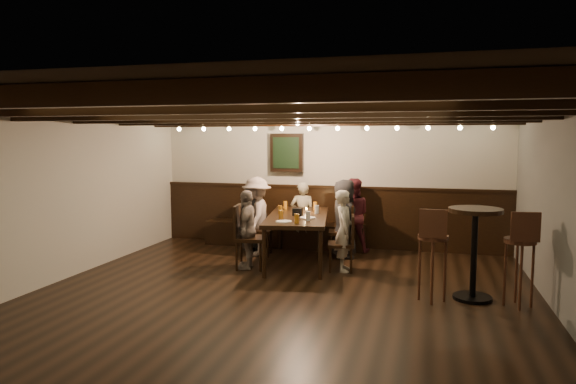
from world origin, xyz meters
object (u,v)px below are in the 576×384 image
(person_left_far, at_px, (247,229))
(bar_stool_left, at_px, (432,267))
(person_bench_right, at_px, (352,215))
(person_right_far, at_px, (344,231))
(chair_left_near, at_px, (259,239))
(person_bench_centre, at_px, (303,215))
(chair_left_far, at_px, (249,249))
(high_top_table, at_px, (474,240))
(dining_table, at_px, (298,219))
(person_bench_left, at_px, (253,216))
(person_right_near, at_px, (344,219))
(bar_stool_right, at_px, (519,271))
(chair_right_far, at_px, (342,254))
(person_left_near, at_px, (257,216))
(chair_right_near, at_px, (342,241))

(person_left_far, distance_m, bar_stool_left, 2.93)
(person_bench_right, relative_size, person_right_far, 1.06)
(chair_left_near, height_order, person_bench_centre, person_bench_centre)
(person_bench_centre, bearing_deg, chair_left_far, 64.33)
(person_bench_centre, xyz_separation_m, high_top_table, (2.77, -2.33, 0.15))
(dining_table, bearing_deg, person_bench_left, 135.00)
(dining_table, bearing_deg, person_left_far, -149.04)
(person_bench_left, xyz_separation_m, bar_stool_left, (3.13, -2.24, -0.18))
(person_right_near, bearing_deg, person_left_far, 120.96)
(person_bench_centre, xyz_separation_m, bar_stool_right, (3.27, -2.49, -0.18))
(dining_table, xyz_separation_m, high_top_table, (2.60, -1.30, 0.05))
(chair_right_far, xyz_separation_m, person_right_far, (0.03, 0.01, 0.36))
(chair_left_near, xyz_separation_m, chair_left_far, (0.14, -0.89, 0.03))
(person_bench_left, relative_size, person_left_near, 0.91)
(dining_table, xyz_separation_m, person_right_far, (0.81, -0.32, -0.09))
(chair_left_near, bearing_deg, person_bench_left, -158.10)
(person_left_far, distance_m, bar_stool_right, 3.87)
(person_right_near, bearing_deg, chair_right_near, 90.00)
(chair_left_near, distance_m, person_left_near, 0.41)
(person_left_far, xyz_separation_m, person_right_near, (1.33, 1.13, 0.05))
(chair_right_far, height_order, high_top_table, high_top_table)
(person_bench_left, xyz_separation_m, bar_stool_right, (4.13, -2.19, -0.18))
(bar_stool_left, bearing_deg, chair_right_far, 140.46)
(chair_right_far, height_order, person_right_near, person_right_near)
(person_bench_right, relative_size, bar_stool_right, 1.12)
(person_right_near, xyz_separation_m, person_right_far, (0.15, -0.89, -0.04))
(dining_table, relative_size, person_left_far, 1.79)
(person_right_far, xyz_separation_m, bar_stool_left, (1.29, -1.18, -0.18))
(chair_right_far, xyz_separation_m, person_left_far, (-1.45, -0.24, 0.35))
(chair_left_near, height_order, person_bench_left, person_bench_left)
(chair_left_far, height_order, bar_stool_right, bar_stool_right)
(chair_right_near, distance_m, high_top_table, 2.75)
(bar_stool_right, bearing_deg, person_bench_centre, 135.71)
(person_bench_centre, bearing_deg, dining_table, 90.00)
(person_bench_centre, height_order, bar_stool_right, person_bench_centre)
(person_left_far, height_order, bar_stool_left, person_left_far)
(chair_right_near, bearing_deg, bar_stool_left, -154.03)
(person_right_near, height_order, high_top_table, person_right_near)
(bar_stool_right, bearing_deg, person_right_far, 146.67)
(chair_right_far, distance_m, bar_stool_right, 2.58)
(person_right_near, bearing_deg, chair_left_far, 121.46)
(person_right_near, xyz_separation_m, high_top_table, (1.93, -1.86, 0.10))
(chair_left_near, bearing_deg, person_bench_right, 105.53)
(chair_right_far, xyz_separation_m, person_bench_left, (-1.82, 1.07, 0.36))
(person_left_far, bearing_deg, bar_stool_left, 61.93)
(person_bench_centre, height_order, person_left_near, person_left_near)
(person_bench_right, relative_size, person_left_near, 0.97)
(person_bench_right, bearing_deg, person_bench_centre, -9.46)
(chair_left_far, bearing_deg, person_bench_left, -172.44)
(high_top_table, bearing_deg, person_right_far, 151.40)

